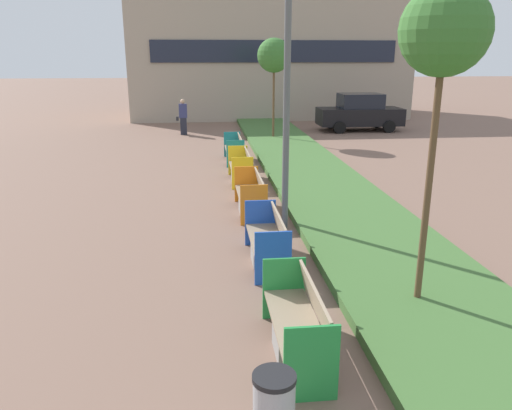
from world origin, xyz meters
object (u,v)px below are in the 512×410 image
at_px(bench_yellow_frame, 241,170).
at_px(sapling_tree_far, 274,56).
at_px(bench_green_frame, 298,328).
at_px(bench_orange_frame, 251,198).
at_px(bench_teal_frame, 235,152).
at_px(street_lamp_post, 288,0).
at_px(pedestrian_walking, 183,117).
at_px(parked_car_distant, 360,113).
at_px(sapling_tree_near, 444,34).
at_px(bench_blue_frame, 268,244).

relative_size(bench_yellow_frame, sapling_tree_far, 0.43).
relative_size(bench_green_frame, bench_orange_frame, 0.96).
relative_size(bench_teal_frame, street_lamp_post, 0.23).
relative_size(pedestrian_walking, parked_car_distant, 0.40).
height_order(bench_orange_frame, pedestrian_walking, pedestrian_walking).
distance_m(bench_teal_frame, pedestrian_walking, 6.99).
xyz_separation_m(bench_green_frame, bench_orange_frame, (0.00, 6.10, 0.00)).
xyz_separation_m(street_lamp_post, sapling_tree_far, (1.43, 11.94, -1.06)).
xyz_separation_m(bench_teal_frame, street_lamp_post, (0.61, -7.39, 4.37)).
bearing_deg(sapling_tree_near, street_lamp_post, 110.68).
bearing_deg(sapling_tree_near, parked_car_distant, 75.32).
bearing_deg(bench_blue_frame, bench_orange_frame, 89.98).
distance_m(bench_blue_frame, pedestrian_walking, 16.04).
height_order(bench_green_frame, sapling_tree_far, sapling_tree_far).
distance_m(street_lamp_post, pedestrian_walking, 14.82).
distance_m(bench_green_frame, bench_teal_frame, 12.21).
distance_m(bench_orange_frame, sapling_tree_near, 6.55).
bearing_deg(bench_green_frame, sapling_tree_far, 83.04).
distance_m(bench_green_frame, bench_yellow_frame, 9.23).
distance_m(sapling_tree_near, pedestrian_walking, 18.58).
bearing_deg(sapling_tree_far, bench_teal_frame, -114.23).
relative_size(bench_orange_frame, bench_teal_frame, 1.01).
relative_size(bench_orange_frame, pedestrian_walking, 1.17).
bearing_deg(bench_blue_frame, street_lamp_post, 71.52).
xyz_separation_m(bench_green_frame, bench_blue_frame, (-0.00, 2.98, -0.00)).
distance_m(bench_orange_frame, pedestrian_walking, 12.95).
relative_size(street_lamp_post, sapling_tree_far, 1.96).
distance_m(bench_green_frame, sapling_tree_near, 4.27).
relative_size(bench_yellow_frame, pedestrian_walking, 1.13).
bearing_deg(bench_green_frame, bench_yellow_frame, 90.00).
height_order(bench_blue_frame, sapling_tree_near, sapling_tree_near).
bearing_deg(bench_yellow_frame, bench_green_frame, -90.00).
distance_m(bench_yellow_frame, bench_teal_frame, 2.98).
height_order(bench_yellow_frame, bench_teal_frame, same).
height_order(bench_orange_frame, parked_car_distant, parked_car_distant).
height_order(bench_orange_frame, bench_yellow_frame, same).
relative_size(bench_green_frame, bench_blue_frame, 1.01).
bearing_deg(bench_orange_frame, bench_yellow_frame, 90.02).
bearing_deg(street_lamp_post, bench_teal_frame, 94.75).
relative_size(bench_blue_frame, parked_car_distant, 0.45).
distance_m(street_lamp_post, sapling_tree_near, 4.12).
distance_m(bench_yellow_frame, pedestrian_walking, 9.87).
distance_m(bench_yellow_frame, sapling_tree_near, 9.20).
relative_size(sapling_tree_far, parked_car_distant, 1.05).
relative_size(bench_green_frame, bench_yellow_frame, 1.00).
distance_m(bench_blue_frame, sapling_tree_near, 4.58).
height_order(bench_yellow_frame, parked_car_distant, parked_car_distant).
bearing_deg(bench_orange_frame, pedestrian_walking, 99.10).
relative_size(bench_green_frame, street_lamp_post, 0.22).
xyz_separation_m(bench_blue_frame, parked_car_distant, (6.83, 16.31, 0.55)).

